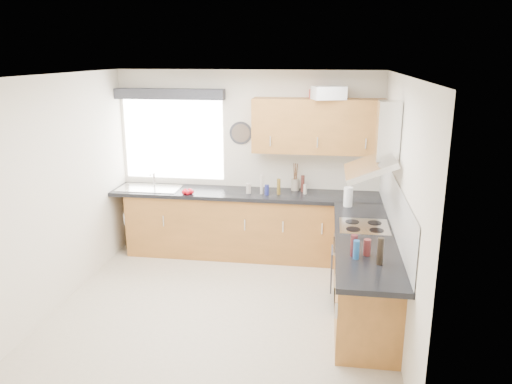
% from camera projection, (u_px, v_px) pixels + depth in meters
% --- Properties ---
extents(ground_plane, '(3.60, 3.60, 0.00)m').
position_uv_depth(ground_plane, '(222.00, 307.00, 5.50)').
color(ground_plane, beige).
extents(ceiling, '(3.60, 3.60, 0.02)m').
position_uv_depth(ceiling, '(218.00, 75.00, 4.83)').
color(ceiling, white).
rests_on(ceiling, wall_back).
extents(wall_back, '(3.60, 0.02, 2.50)m').
position_uv_depth(wall_back, '(248.00, 163.00, 6.88)').
color(wall_back, silver).
rests_on(wall_back, ground_plane).
extents(wall_front, '(3.60, 0.02, 2.50)m').
position_uv_depth(wall_front, '(165.00, 271.00, 3.45)').
color(wall_front, silver).
rests_on(wall_front, ground_plane).
extents(wall_left, '(0.02, 3.60, 2.50)m').
position_uv_depth(wall_left, '(58.00, 192.00, 5.42)').
color(wall_left, silver).
rests_on(wall_left, ground_plane).
extents(wall_right, '(0.02, 3.60, 2.50)m').
position_uv_depth(wall_right, '(399.00, 206.00, 4.91)').
color(wall_right, silver).
rests_on(wall_right, ground_plane).
extents(window, '(1.40, 0.02, 1.10)m').
position_uv_depth(window, '(173.00, 139.00, 6.94)').
color(window, white).
rests_on(window, wall_back).
extents(window_blind, '(1.50, 0.18, 0.14)m').
position_uv_depth(window_blind, '(169.00, 94.00, 6.68)').
color(window_blind, '#2D2E34').
rests_on(window_blind, wall_back).
extents(splashback, '(0.01, 3.00, 0.54)m').
position_uv_depth(splashback, '(394.00, 204.00, 5.22)').
color(splashback, white).
rests_on(splashback, wall_right).
extents(base_cab_back, '(3.00, 0.58, 0.86)m').
position_uv_depth(base_cab_back, '(238.00, 225.00, 6.84)').
color(base_cab_back, brown).
rests_on(base_cab_back, ground_plane).
extents(base_cab_corner, '(0.60, 0.60, 0.86)m').
position_uv_depth(base_cab_corner, '(356.00, 231.00, 6.60)').
color(base_cab_corner, brown).
rests_on(base_cab_corner, ground_plane).
extents(base_cab_right, '(0.58, 2.10, 0.86)m').
position_uv_depth(base_cab_right, '(363.00, 274.00, 5.32)').
color(base_cab_right, brown).
rests_on(base_cab_right, ground_plane).
extents(worktop_back, '(3.60, 0.62, 0.05)m').
position_uv_depth(worktop_back, '(245.00, 194.00, 6.69)').
color(worktop_back, black).
rests_on(worktop_back, base_cab_back).
extents(worktop_right, '(0.62, 2.42, 0.05)m').
position_uv_depth(worktop_right, '(366.00, 239.00, 5.05)').
color(worktop_right, black).
rests_on(worktop_right, base_cab_right).
extents(sink, '(0.84, 0.46, 0.10)m').
position_uv_depth(sink, '(149.00, 186.00, 6.86)').
color(sink, silver).
rests_on(sink, worktop_back).
extents(oven, '(0.56, 0.58, 0.85)m').
position_uv_depth(oven, '(361.00, 269.00, 5.46)').
color(oven, black).
rests_on(oven, ground_plane).
extents(hob_plate, '(0.52, 0.52, 0.01)m').
position_uv_depth(hob_plate, '(364.00, 227.00, 5.33)').
color(hob_plate, silver).
rests_on(hob_plate, worktop_right).
extents(extractor_hood, '(0.52, 0.78, 0.66)m').
position_uv_depth(extractor_hood, '(379.00, 148.00, 5.09)').
color(extractor_hood, silver).
rests_on(extractor_hood, wall_right).
extents(upper_cabinets, '(1.70, 0.35, 0.70)m').
position_uv_depth(upper_cabinets, '(318.00, 126.00, 6.43)').
color(upper_cabinets, brown).
rests_on(upper_cabinets, wall_back).
extents(washing_machine, '(0.57, 0.55, 0.78)m').
position_uv_depth(washing_machine, '(175.00, 225.00, 6.98)').
color(washing_machine, white).
rests_on(washing_machine, ground_plane).
extents(wall_clock, '(0.31, 0.04, 0.31)m').
position_uv_depth(wall_clock, '(241.00, 133.00, 6.76)').
color(wall_clock, '#2D2E34').
rests_on(wall_clock, wall_back).
extents(casserole, '(0.46, 0.39, 0.16)m').
position_uv_depth(casserole, '(329.00, 93.00, 6.20)').
color(casserole, white).
rests_on(casserole, upper_cabinets).
extents(storage_box, '(0.25, 0.21, 0.11)m').
position_uv_depth(storage_box, '(319.00, 94.00, 6.40)').
color(storage_box, '#BC3F34').
rests_on(storage_box, upper_cabinets).
extents(utensil_pot, '(0.13, 0.13, 0.15)m').
position_uv_depth(utensil_pot, '(295.00, 185.00, 6.76)').
color(utensil_pot, gray).
rests_on(utensil_pot, worktop_back).
extents(kitchen_roll, '(0.12, 0.12, 0.24)m').
position_uv_depth(kitchen_roll, '(348.00, 197.00, 6.04)').
color(kitchen_roll, white).
rests_on(kitchen_roll, worktop_right).
extents(tomato_cluster, '(0.18, 0.18, 0.06)m').
position_uv_depth(tomato_cluster, '(188.00, 192.00, 6.59)').
color(tomato_cluster, red).
rests_on(tomato_cluster, worktop_back).
extents(jar_0, '(0.05, 0.05, 0.22)m').
position_uv_depth(jar_0, '(303.00, 183.00, 6.68)').
color(jar_0, '#4D221B').
rests_on(jar_0, worktop_back).
extents(jar_1, '(0.04, 0.04, 0.25)m').
position_uv_depth(jar_1, '(262.00, 185.00, 6.57)').
color(jar_1, '#AFA395').
rests_on(jar_1, worktop_back).
extents(jar_2, '(0.07, 0.07, 0.13)m').
position_uv_depth(jar_2, '(249.00, 188.00, 6.61)').
color(jar_2, '#A4978C').
rests_on(jar_2, worktop_back).
extents(jar_3, '(0.06, 0.06, 0.14)m').
position_uv_depth(jar_3, '(267.00, 190.00, 6.54)').
color(jar_3, navy).
rests_on(jar_3, worktop_back).
extents(jar_4, '(0.05, 0.05, 0.13)m').
position_uv_depth(jar_4, '(305.00, 189.00, 6.58)').
color(jar_4, '#A59A8D').
rests_on(jar_4, worktop_back).
extents(jar_5, '(0.05, 0.05, 0.21)m').
position_uv_depth(jar_5, '(279.00, 187.00, 6.55)').
color(jar_5, brown).
rests_on(jar_5, worktop_back).
extents(bottle_0, '(0.06, 0.06, 0.20)m').
position_uv_depth(bottle_0, '(354.00, 246.00, 4.55)').
color(bottle_0, '#42171B').
rests_on(bottle_0, worktop_right).
extents(bottle_1, '(0.06, 0.06, 0.18)m').
position_uv_depth(bottle_1, '(356.00, 250.00, 4.49)').
color(bottle_1, '#1D4E8B').
rests_on(bottle_1, worktop_right).
extents(bottle_2, '(0.06, 0.06, 0.25)m').
position_uv_depth(bottle_2, '(380.00, 251.00, 4.36)').
color(bottle_2, black).
rests_on(bottle_2, worktop_right).
extents(bottle_3, '(0.07, 0.07, 0.15)m').
position_uv_depth(bottle_3, '(367.00, 247.00, 4.57)').
color(bottle_3, '#5B2020').
rests_on(bottle_3, worktop_right).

